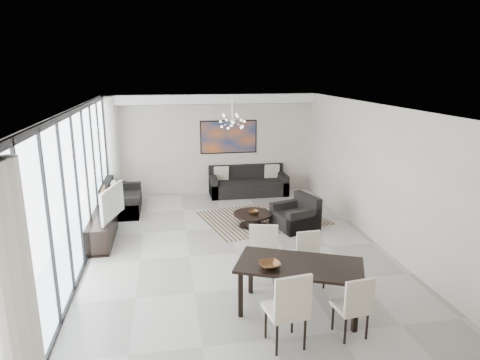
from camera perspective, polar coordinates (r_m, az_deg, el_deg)
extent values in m
cube|color=#A8A39B|center=(8.73, -0.35, -9.63)|extent=(6.00, 9.00, 0.02)
cube|color=white|center=(7.99, -0.39, 9.55)|extent=(6.00, 9.00, 0.02)
cube|color=beige|center=(12.59, -3.79, 4.80)|extent=(6.00, 0.02, 2.90)
cube|color=beige|center=(4.20, 10.33, -16.46)|extent=(6.00, 0.02, 2.90)
cube|color=beige|center=(9.21, 18.31, 0.39)|extent=(0.02, 9.00, 2.90)
cube|color=silver|center=(8.30, -21.10, -1.37)|extent=(0.01, 8.95, 2.85)
cube|color=black|center=(8.04, -21.74, 8.27)|extent=(0.04, 8.95, 0.10)
cube|color=black|center=(8.77, -19.98, -10.31)|extent=(0.04, 8.95, 0.06)
cube|color=black|center=(5.54, -26.42, -9.83)|extent=(0.04, 0.05, 2.88)
cube|color=black|center=(6.44, -24.01, -6.22)|extent=(0.04, 0.05, 2.88)
cube|color=black|center=(7.36, -22.22, -3.48)|extent=(0.04, 0.05, 2.88)
cube|color=black|center=(8.29, -20.83, -1.36)|extent=(0.04, 0.05, 2.88)
cube|color=black|center=(9.25, -19.73, 0.33)|extent=(0.04, 0.05, 2.88)
cube|color=black|center=(10.21, -18.84, 1.70)|extent=(0.04, 0.05, 2.88)
cube|color=black|center=(11.17, -18.10, 2.84)|extent=(0.04, 0.05, 2.88)
cube|color=black|center=(12.15, -17.48, 3.79)|extent=(0.04, 0.05, 2.88)
cylinder|color=white|center=(4.53, -28.74, -15.74)|extent=(0.36, 0.36, 2.85)
cylinder|color=white|center=(12.28, -16.74, 3.95)|extent=(0.36, 0.36, 2.85)
cube|color=white|center=(12.24, -3.80, 10.75)|extent=(5.98, 0.40, 0.26)
cube|color=#BF571A|center=(12.60, -1.52, 5.76)|extent=(1.68, 0.04, 0.98)
cylinder|color=silver|center=(10.52, -1.05, 9.34)|extent=(0.02, 0.02, 0.55)
sphere|color=silver|center=(10.55, -1.04, 7.85)|extent=(0.12, 0.12, 0.12)
cube|color=black|center=(10.66, 3.04, -5.08)|extent=(3.23, 2.76, 0.01)
cylinder|color=black|center=(10.04, 1.72, -4.53)|extent=(0.91, 0.91, 0.04)
cylinder|color=black|center=(10.09, 1.71, -5.39)|extent=(0.40, 0.40, 0.28)
cylinder|color=black|center=(10.14, 1.71, -6.07)|extent=(0.64, 0.64, 0.03)
imported|color=brown|center=(9.98, 1.83, -4.30)|extent=(0.28, 0.28, 0.08)
cube|color=black|center=(12.56, 1.11, -1.03)|extent=(2.24, 0.92, 0.41)
cube|color=black|center=(12.81, 0.80, 1.17)|extent=(2.24, 0.18, 0.41)
cube|color=black|center=(12.39, -3.57, -0.84)|extent=(0.18, 0.92, 0.59)
cube|color=black|center=(12.77, 5.65, -0.41)|extent=(0.18, 0.92, 0.59)
cube|color=black|center=(11.47, -15.40, -3.12)|extent=(0.90, 1.60, 0.40)
cube|color=black|center=(11.40, -17.34, -1.27)|extent=(0.18, 1.60, 0.40)
cube|color=black|center=(10.77, -15.76, -3.80)|extent=(0.90, 0.18, 0.58)
cube|color=black|center=(12.13, -15.14, -1.70)|extent=(0.90, 0.18, 0.58)
cube|color=black|center=(10.04, 7.32, -5.32)|extent=(1.08, 1.11, 0.38)
cube|color=black|center=(10.11, 8.99, -2.99)|extent=(0.43, 0.91, 0.38)
cube|color=black|center=(10.30, 6.20, -4.27)|extent=(0.86, 0.41, 0.55)
cube|color=black|center=(9.74, 8.54, -5.49)|extent=(0.86, 0.41, 0.55)
cylinder|color=black|center=(12.46, -15.74, -0.35)|extent=(0.37, 0.37, 0.04)
cylinder|color=black|center=(12.53, -15.66, -1.45)|extent=(0.06, 0.06, 0.46)
cylinder|color=black|center=(12.59, -15.59, -2.44)|extent=(0.26, 0.26, 0.03)
cube|color=black|center=(9.66, -17.97, -6.25)|extent=(0.49, 1.74, 0.54)
imported|color=gray|center=(9.39, -17.34, -2.87)|extent=(0.45, 1.17, 0.67)
cube|color=black|center=(6.57, 7.97, -11.19)|extent=(2.08, 1.59, 0.04)
cube|color=black|center=(6.55, 0.05, -14.96)|extent=(0.07, 0.07, 0.73)
cube|color=black|center=(7.17, 1.41, -12.17)|extent=(0.07, 0.07, 0.73)
cube|color=black|center=(6.42, 15.16, -16.15)|extent=(0.07, 0.07, 0.73)
cube|color=black|center=(7.06, 15.02, -13.18)|extent=(0.07, 0.07, 0.73)
cube|color=beige|center=(5.94, 6.08, -16.88)|extent=(0.57, 0.57, 0.07)
cube|color=beige|center=(5.62, 7.09, -15.49)|extent=(0.51, 0.12, 0.62)
cylinder|color=black|center=(6.17, 3.45, -18.44)|extent=(0.04, 0.04, 0.47)
cylinder|color=black|center=(6.01, 8.64, -19.62)|extent=(0.04, 0.04, 0.47)
cube|color=beige|center=(6.31, 14.54, -16.06)|extent=(0.48, 0.48, 0.06)
cube|color=beige|center=(6.06, 15.63, -14.90)|extent=(0.43, 0.10, 0.52)
cylinder|color=black|center=(6.48, 12.28, -17.42)|extent=(0.04, 0.04, 0.40)
cylinder|color=black|center=(6.40, 16.56, -18.17)|extent=(0.04, 0.04, 0.40)
cube|color=beige|center=(7.25, 3.09, -10.82)|extent=(0.59, 0.59, 0.06)
cube|color=beige|center=(7.33, 3.14, -8.16)|extent=(0.49, 0.17, 0.59)
cylinder|color=black|center=(7.20, 4.61, -13.36)|extent=(0.04, 0.04, 0.46)
cylinder|color=black|center=(7.54, 1.60, -11.95)|extent=(0.04, 0.04, 0.46)
cube|color=beige|center=(7.47, 9.53, -10.78)|extent=(0.45, 0.45, 0.05)
cube|color=beige|center=(7.53, 9.06, -8.58)|extent=(0.42, 0.07, 0.51)
cylinder|color=black|center=(7.50, 11.14, -12.66)|extent=(0.04, 0.04, 0.39)
cylinder|color=black|center=(7.65, 7.81, -11.94)|extent=(0.04, 0.04, 0.39)
imported|color=brown|center=(6.40, 4.00, -11.24)|extent=(0.35, 0.35, 0.08)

